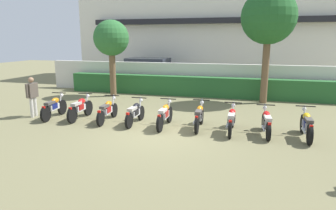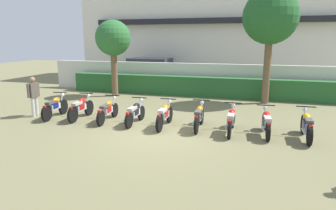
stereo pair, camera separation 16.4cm
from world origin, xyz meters
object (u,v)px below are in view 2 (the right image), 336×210
at_px(motorcycle_in_row_4, 165,115).
at_px(motorcycle_in_row_7, 266,123).
at_px(parked_car, 152,72).
at_px(motorcycle_in_row_3, 135,113).
at_px(motorcycle_in_row_8, 307,125).
at_px(motorcycle_in_row_2, 108,110).
at_px(inspector_person, 34,93).
at_px(tree_near_inspector, 113,39).
at_px(motorcycle_in_row_1, 81,108).
at_px(tree_far_side, 270,18).
at_px(motorcycle_in_row_5, 199,116).
at_px(motorcycle_in_row_6, 231,120).
at_px(motorcycle_in_row_0, 55,107).

relative_size(motorcycle_in_row_4, motorcycle_in_row_7, 1.06).
distance_m(parked_car, motorcycle_in_row_3, 9.31).
bearing_deg(motorcycle_in_row_7, motorcycle_in_row_8, -96.67).
xyz_separation_m(motorcycle_in_row_2, inspector_person, (-3.22, -0.17, 0.52)).
relative_size(parked_car, motorcycle_in_row_7, 2.59).
xyz_separation_m(parked_car, tree_near_inspector, (-0.81, -3.94, 2.16)).
bearing_deg(motorcycle_in_row_1, inspector_person, 92.88).
xyz_separation_m(tree_far_side, motorcycle_in_row_5, (-2.29, -5.25, -3.64)).
distance_m(motorcycle_in_row_7, motorcycle_in_row_8, 1.21).
bearing_deg(motorcycle_in_row_6, inspector_person, 89.69).
xyz_separation_m(motorcycle_in_row_0, motorcycle_in_row_6, (6.99, -0.03, -0.01)).
bearing_deg(tree_near_inspector, tree_far_side, 2.29).
bearing_deg(motorcycle_in_row_5, motorcycle_in_row_4, 94.53).
relative_size(motorcycle_in_row_1, motorcycle_in_row_6, 0.99).
distance_m(tree_near_inspector, motorcycle_in_row_1, 5.68).
bearing_deg(motorcycle_in_row_5, tree_near_inspector, 46.82).
height_order(motorcycle_in_row_0, motorcycle_in_row_4, motorcycle_in_row_0).
distance_m(motorcycle_in_row_0, inspector_person, 1.05).
height_order(motorcycle_in_row_0, motorcycle_in_row_1, motorcycle_in_row_1).
distance_m(motorcycle_in_row_2, motorcycle_in_row_5, 3.56).
bearing_deg(motorcycle_in_row_8, motorcycle_in_row_6, 88.79).
bearing_deg(tree_far_side, motorcycle_in_row_2, -137.99).
distance_m(motorcycle_in_row_1, motorcycle_in_row_5, 4.75).
height_order(tree_near_inspector, motorcycle_in_row_0, tree_near_inspector).
bearing_deg(parked_car, tree_near_inspector, -98.28).
bearing_deg(inspector_person, motorcycle_in_row_5, 1.59).
relative_size(tree_far_side, motorcycle_in_row_4, 2.88).
bearing_deg(tree_far_side, inspector_person, -149.04).
distance_m(motorcycle_in_row_0, motorcycle_in_row_3, 3.46).
height_order(motorcycle_in_row_7, motorcycle_in_row_8, motorcycle_in_row_8).
height_order(motorcycle_in_row_0, motorcycle_in_row_2, motorcycle_in_row_0).
bearing_deg(motorcycle_in_row_3, tree_near_inspector, 33.33).
distance_m(motorcycle_in_row_5, motorcycle_in_row_7, 2.25).
distance_m(motorcycle_in_row_2, motorcycle_in_row_4, 2.34).
relative_size(parked_car, motorcycle_in_row_3, 2.61).
height_order(motorcycle_in_row_2, motorcycle_in_row_3, motorcycle_in_row_2).
height_order(tree_near_inspector, motorcycle_in_row_4, tree_near_inspector).
height_order(motorcycle_in_row_3, inspector_person, inspector_person).
relative_size(motorcycle_in_row_6, motorcycle_in_row_7, 1.07).
distance_m(motorcycle_in_row_5, inspector_person, 6.80).
distance_m(tree_far_side, motorcycle_in_row_3, 7.99).
distance_m(motorcycle_in_row_1, motorcycle_in_row_7, 7.00).
relative_size(parked_car, motorcycle_in_row_0, 2.49).
relative_size(motorcycle_in_row_1, motorcycle_in_row_7, 1.05).
height_order(tree_near_inspector, motorcycle_in_row_3, tree_near_inspector).
relative_size(tree_far_side, motorcycle_in_row_7, 3.06).
relative_size(tree_near_inspector, motorcycle_in_row_4, 2.19).
bearing_deg(motorcycle_in_row_2, inspector_person, 88.56).
bearing_deg(motorcycle_in_row_5, parked_car, 26.57).
bearing_deg(motorcycle_in_row_4, motorcycle_in_row_3, 85.80).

